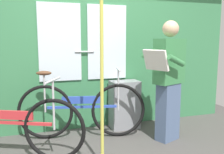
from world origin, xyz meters
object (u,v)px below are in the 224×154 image
object	(u,v)px
bicycle_near_door	(82,110)
bicycle_leaning_behind	(8,126)
handrail_pole	(102,61)
passenger_reading_newspaper	(168,79)
trash_bin_by_wall	(124,104)

from	to	relation	value
bicycle_near_door	bicycle_leaning_behind	bearing A→B (deg)	-147.15
handrail_pole	passenger_reading_newspaper	bearing A→B (deg)	22.42
bicycle_near_door	passenger_reading_newspaper	size ratio (longest dim) A/B	1.08
passenger_reading_newspaper	handrail_pole	xyz separation A→B (m)	(-1.02, -0.42, 0.29)
bicycle_near_door	passenger_reading_newspaper	bearing A→B (deg)	-9.11
trash_bin_by_wall	handrail_pole	bearing A→B (deg)	-121.84
trash_bin_by_wall	handrail_pole	xyz separation A→B (m)	(-0.65, -1.04, 0.76)
bicycle_leaning_behind	passenger_reading_newspaper	bearing A→B (deg)	22.15
bicycle_near_door	handrail_pole	size ratio (longest dim) A/B	0.76
bicycle_near_door	bicycle_leaning_behind	xyz separation A→B (m)	(-0.91, -0.33, -0.02)
handrail_pole	trash_bin_by_wall	bearing A→B (deg)	58.16
passenger_reading_newspaper	trash_bin_by_wall	size ratio (longest dim) A/B	2.18
bicycle_leaning_behind	handrail_pole	world-z (taller)	handrail_pole
bicycle_leaning_behind	handrail_pole	bearing A→B (deg)	-3.56
passenger_reading_newspaper	bicycle_near_door	bearing A→B (deg)	-44.66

